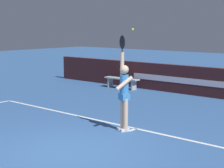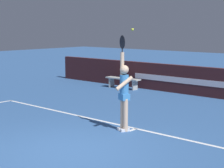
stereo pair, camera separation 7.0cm
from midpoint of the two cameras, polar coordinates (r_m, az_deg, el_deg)
name	(u,v)px [view 1 (the left image)]	position (r m, az deg, el deg)	size (l,w,h in m)	color
ground_plane	(67,152)	(8.11, -7.05, -10.20)	(60.00, 60.00, 0.00)	#325A92
court_lines	(59,155)	(7.96, -8.33, -10.58)	(11.42, 5.42, 0.00)	white
tennis_player	(124,92)	(9.41, 1.62, -1.20)	(0.46, 0.48, 2.41)	beige
tennis_ball	(133,30)	(9.01, 2.92, 8.27)	(0.07, 0.07, 0.07)	#D2DA36
courtside_bench_near	(122,80)	(15.99, 1.36, 0.56)	(1.66, 0.42, 0.45)	#B6B7B1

